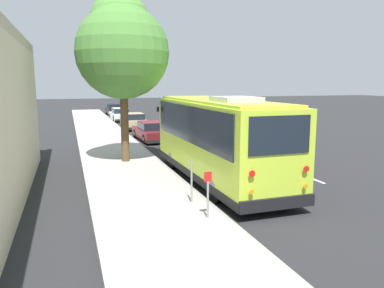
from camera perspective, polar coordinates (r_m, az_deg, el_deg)
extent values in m
plane|color=#28282B|center=(15.38, 4.81, -5.27)|extent=(160.00, 160.00, 0.00)
cube|color=#B2AFA8|center=(14.37, -8.77, -6.10)|extent=(80.00, 3.52, 0.15)
cube|color=#9D9A94|center=(14.76, -1.73, -5.57)|extent=(80.00, 0.14, 0.15)
cube|color=#BCDB38|center=(14.71, 3.89, 0.85)|extent=(8.94, 2.50, 2.85)
cube|color=black|center=(14.96, 3.84, -4.03)|extent=(8.98, 2.55, 0.28)
cube|color=black|center=(14.63, 3.92, 3.27)|extent=(8.21, 2.58, 1.36)
cube|color=black|center=(18.83, -1.37, 4.65)|extent=(0.05, 2.12, 1.43)
cube|color=black|center=(10.66, 13.27, 1.31)|extent=(0.05, 1.94, 1.09)
cube|color=black|center=(18.78, -1.38, 6.67)|extent=(0.06, 1.74, 0.22)
cube|color=#BCDB38|center=(14.57, 3.96, 6.57)|extent=(8.39, 2.27, 0.10)
cube|color=silver|center=(13.11, 6.67, 6.74)|extent=(1.65, 1.38, 0.20)
cube|color=black|center=(19.09, -1.37, -0.95)|extent=(0.12, 2.44, 0.36)
cube|color=black|center=(11.09, 12.95, -8.85)|extent=(0.12, 2.44, 0.36)
cylinder|color=red|center=(10.36, 9.16, -4.49)|extent=(0.03, 0.18, 0.18)
cylinder|color=orange|center=(10.50, 9.08, -7.21)|extent=(0.03, 0.14, 0.14)
cylinder|color=red|center=(11.27, 17.02, -3.66)|extent=(0.03, 0.18, 0.18)
cylinder|color=orange|center=(11.40, 16.90, -6.17)|extent=(0.03, 0.14, 0.14)
cube|color=white|center=(18.88, -3.76, -0.56)|extent=(0.04, 0.32, 0.18)
cube|color=white|center=(19.36, 0.87, -0.29)|extent=(0.04, 0.32, 0.18)
cube|color=black|center=(18.15, -5.22, 5.30)|extent=(0.06, 0.10, 0.24)
cylinder|color=black|center=(17.03, -2.87, -2.06)|extent=(1.01, 0.31, 1.01)
cylinder|color=slate|center=(17.03, -2.87, -2.06)|extent=(0.46, 0.32, 0.45)
cylinder|color=black|center=(17.72, 3.70, -1.62)|extent=(1.01, 0.31, 1.01)
cylinder|color=slate|center=(17.72, 3.70, -1.62)|extent=(0.46, 0.32, 0.45)
cylinder|color=black|center=(12.31, 3.79, -6.56)|extent=(1.01, 0.31, 1.01)
cylinder|color=slate|center=(12.31, 3.79, -6.56)|extent=(0.46, 0.32, 0.45)
cylinder|color=black|center=(13.24, 12.29, -5.61)|extent=(1.01, 0.31, 1.01)
cylinder|color=slate|center=(13.24, 12.29, -5.61)|extent=(0.46, 0.32, 0.45)
cube|color=maroon|center=(25.46, -6.33, 1.61)|extent=(4.53, 1.79, 0.61)
cube|color=black|center=(25.28, -6.29, 2.81)|extent=(2.17, 1.48, 0.48)
cube|color=maroon|center=(25.25, -6.30, 3.35)|extent=(2.08, 1.44, 0.05)
cube|color=black|center=(27.67, -7.47, 1.77)|extent=(0.14, 1.58, 0.20)
cube|color=black|center=(23.33, -4.97, 0.41)|extent=(0.14, 1.58, 0.20)
cylinder|color=black|center=(26.68, -8.60, 1.59)|extent=(0.63, 0.22, 0.62)
cylinder|color=slate|center=(26.68, -8.60, 1.59)|extent=(0.29, 0.23, 0.28)
cylinder|color=black|center=(27.02, -5.54, 1.75)|extent=(0.63, 0.22, 0.62)
cylinder|color=slate|center=(27.02, -5.54, 1.75)|extent=(0.29, 0.23, 0.28)
cylinder|color=black|center=(23.95, -7.22, 0.73)|extent=(0.63, 0.22, 0.62)
cylinder|color=slate|center=(23.95, -7.22, 0.73)|extent=(0.29, 0.23, 0.28)
cylinder|color=black|center=(24.32, -3.83, 0.92)|extent=(0.63, 0.22, 0.62)
cylinder|color=slate|center=(24.32, -3.83, 0.92)|extent=(0.29, 0.23, 0.28)
cube|color=tan|center=(31.99, -8.85, 3.20)|extent=(4.22, 1.76, 0.66)
cube|color=black|center=(31.82, -8.84, 4.20)|extent=(2.00, 1.51, 0.48)
cube|color=tan|center=(31.80, -8.85, 4.63)|extent=(1.92, 1.48, 0.05)
cube|color=black|center=(34.10, -9.45, 3.18)|extent=(0.09, 1.69, 0.20)
cube|color=black|center=(29.93, -8.14, 2.36)|extent=(0.09, 1.69, 0.20)
cylinder|color=black|center=(33.19, -10.59, 3.10)|extent=(0.68, 0.20, 0.67)
cylinder|color=slate|center=(33.19, -10.59, 3.10)|extent=(0.30, 0.22, 0.30)
cylinder|color=black|center=(33.44, -7.89, 3.21)|extent=(0.68, 0.20, 0.67)
cylinder|color=slate|center=(33.44, -7.89, 3.21)|extent=(0.30, 0.22, 0.30)
cylinder|color=black|center=(30.57, -9.89, 2.59)|extent=(0.68, 0.20, 0.67)
cylinder|color=slate|center=(30.57, -9.89, 2.59)|extent=(0.30, 0.22, 0.30)
cylinder|color=black|center=(30.85, -6.96, 2.72)|extent=(0.68, 0.20, 0.67)
cylinder|color=slate|center=(30.85, -6.96, 2.72)|extent=(0.30, 0.22, 0.30)
cube|color=silver|center=(39.03, -10.91, 4.22)|extent=(4.49, 1.81, 0.64)
cube|color=black|center=(38.87, -10.91, 5.03)|extent=(2.14, 1.52, 0.48)
cube|color=silver|center=(38.86, -10.92, 5.38)|extent=(2.06, 1.48, 0.05)
cube|color=black|center=(41.27, -11.38, 4.17)|extent=(0.11, 1.66, 0.20)
cube|color=black|center=(36.84, -10.37, 3.60)|extent=(0.11, 1.66, 0.20)
cylinder|color=black|center=(40.33, -12.31, 4.11)|extent=(0.65, 0.21, 0.65)
cylinder|color=slate|center=(40.33, -12.31, 4.11)|extent=(0.30, 0.23, 0.29)
cylinder|color=black|center=(40.55, -10.12, 4.21)|extent=(0.65, 0.21, 0.65)
cylinder|color=slate|center=(40.55, -10.12, 4.21)|extent=(0.30, 0.23, 0.29)
cylinder|color=black|center=(37.55, -11.76, 3.76)|extent=(0.65, 0.21, 0.65)
cylinder|color=slate|center=(37.55, -11.76, 3.76)|extent=(0.30, 0.23, 0.29)
cylinder|color=black|center=(37.79, -9.41, 3.86)|extent=(0.65, 0.21, 0.65)
cylinder|color=slate|center=(37.79, -9.41, 3.86)|extent=(0.30, 0.23, 0.29)
cube|color=black|center=(45.91, -11.76, 4.94)|extent=(4.35, 1.76, 0.64)
cube|color=black|center=(45.76, -11.77, 5.63)|extent=(2.08, 1.47, 0.48)
cube|color=black|center=(45.74, -11.78, 5.93)|extent=(2.00, 1.44, 0.05)
cube|color=black|center=(48.07, -12.14, 4.86)|extent=(0.13, 1.59, 0.20)
cube|color=black|center=(43.78, -11.34, 4.46)|extent=(0.13, 1.59, 0.20)
cylinder|color=black|center=(47.16, -12.89, 4.83)|extent=(0.66, 0.22, 0.65)
cylinder|color=slate|center=(47.16, -12.89, 4.83)|extent=(0.30, 0.23, 0.29)
cylinder|color=black|center=(47.37, -11.11, 4.91)|extent=(0.66, 0.22, 0.65)
cylinder|color=slate|center=(47.37, -11.11, 4.91)|extent=(0.30, 0.23, 0.29)
cylinder|color=black|center=(44.47, -12.45, 4.58)|extent=(0.66, 0.22, 0.65)
cylinder|color=slate|center=(44.47, -12.45, 4.58)|extent=(0.30, 0.23, 0.29)
cylinder|color=black|center=(44.69, -10.56, 4.67)|extent=(0.66, 0.22, 0.65)
cylinder|color=slate|center=(44.69, -10.56, 4.67)|extent=(0.30, 0.23, 0.29)
cylinder|color=brown|center=(17.99, -10.23, 3.06)|extent=(0.38, 0.38, 3.59)
sphere|color=#4C8438|center=(17.93, -10.54, 13.58)|extent=(4.28, 4.28, 4.28)
sphere|color=#528F3C|center=(18.62, -10.91, 17.73)|extent=(2.78, 2.78, 2.78)
cylinder|color=gray|center=(10.47, 2.43, -8.51)|extent=(0.06, 0.06, 1.04)
cube|color=red|center=(10.28, 2.45, -5.02)|extent=(0.02, 0.22, 0.28)
cylinder|color=gray|center=(11.71, -0.06, -5.63)|extent=(0.06, 0.06, 1.40)
cube|color=silver|center=(16.39, 17.01, -4.72)|extent=(2.40, 0.14, 0.01)
cube|color=silver|center=(21.44, 7.76, -1.12)|extent=(2.40, 0.14, 0.01)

